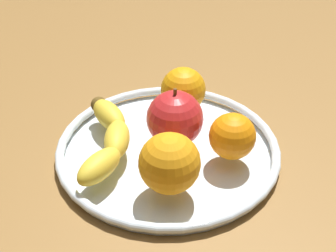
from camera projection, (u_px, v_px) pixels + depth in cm
name	position (u px, v px, depth cm)	size (l,w,h in cm)	color
ground_plane	(168.00, 166.00, 68.56)	(157.55, 157.55, 4.00)	brown
fruit_bowl	(168.00, 149.00, 66.83)	(30.02, 30.02, 1.80)	silver
banana	(108.00, 137.00, 64.79)	(18.77, 7.50, 3.30)	yellow
apple	(175.00, 119.00, 64.61)	(7.48, 7.48, 8.28)	red
orange_back_left	(170.00, 163.00, 57.50)	(7.34, 7.34, 7.34)	orange
orange_back_right	(232.00, 136.00, 62.77)	(6.02, 6.02, 6.02)	orange
orange_center	(183.00, 90.00, 71.29)	(6.49, 6.49, 6.49)	orange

